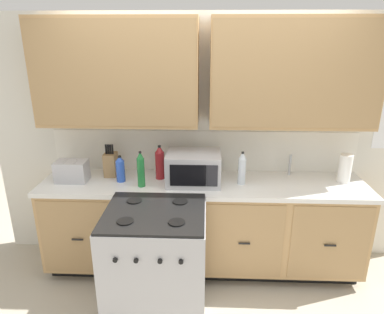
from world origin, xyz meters
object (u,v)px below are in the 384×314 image
object	(u,v)px
bottle_clear	(242,168)
bottle_green	(141,169)
stove_range	(157,265)
bottle_blue	(120,169)
microwave	(193,168)
bottle_red	(160,163)
toaster	(72,171)
knife_block	(111,164)
paper_towel_roll	(345,168)

from	to	relation	value
bottle_clear	bottle_green	distance (m)	0.89
stove_range	bottle_green	world-z (taller)	bottle_green
bottle_blue	bottle_clear	size ratio (longest dim) A/B	0.81
microwave	bottle_blue	xyz separation A→B (m)	(-0.66, 0.00, -0.02)
bottle_clear	bottle_green	xyz separation A→B (m)	(-0.88, -0.09, 0.01)
bottle_red	stove_range	bearing A→B (deg)	-86.15
bottle_clear	bottle_green	world-z (taller)	bottle_green
bottle_clear	toaster	bearing A→B (deg)	179.98
knife_block	bottle_green	distance (m)	0.41
bottle_red	bottle_green	bearing A→B (deg)	-127.38
stove_range	microwave	world-z (taller)	microwave
stove_range	microwave	size ratio (longest dim) A/B	1.98
bottle_clear	microwave	bearing A→B (deg)	178.71
knife_block	microwave	bearing A→B (deg)	-9.77
stove_range	bottle_clear	world-z (taller)	bottle_clear
bottle_blue	bottle_green	size ratio (longest dim) A/B	0.76
stove_range	toaster	bearing A→B (deg)	144.05
microwave	bottle_blue	bearing A→B (deg)	179.96
microwave	bottle_red	world-z (taller)	bottle_red
toaster	microwave	bearing A→B (deg)	0.47
microwave	paper_towel_roll	bearing A→B (deg)	3.05
bottle_blue	bottle_green	distance (m)	0.23
knife_block	bottle_blue	world-z (taller)	knife_block
bottle_green	bottle_red	world-z (taller)	bottle_green
toaster	bottle_clear	bearing A→B (deg)	-0.02
microwave	toaster	distance (m)	1.11
toaster	bottle_clear	xyz separation A→B (m)	(1.54, -0.00, 0.05)
bottle_red	microwave	bearing A→B (deg)	-14.91
bottle_clear	knife_block	bearing A→B (deg)	173.20
knife_block	bottle_green	bearing A→B (deg)	-35.60
knife_block	paper_towel_roll	distance (m)	2.15
bottle_green	stove_range	bearing A→B (deg)	-69.95
bottle_blue	knife_block	bearing A→B (deg)	132.46
paper_towel_roll	bottle_blue	bearing A→B (deg)	-177.96
microwave	bottle_clear	bearing A→B (deg)	-1.29
microwave	bottle_green	size ratio (longest dim) A/B	1.48
stove_range	toaster	xyz separation A→B (m)	(-0.84, 0.61, 0.54)
stove_range	knife_block	bearing A→B (deg)	124.57
microwave	knife_block	world-z (taller)	knife_block
knife_block	stove_range	bearing A→B (deg)	-55.43
toaster	bottle_blue	world-z (taller)	bottle_blue
stove_range	bottle_blue	size ratio (longest dim) A/B	3.87
stove_range	bottle_blue	xyz separation A→B (m)	(-0.40, 0.62, 0.56)
stove_range	bottle_clear	size ratio (longest dim) A/B	3.15
paper_towel_roll	bottle_clear	size ratio (longest dim) A/B	0.86
stove_range	bottle_red	distance (m)	0.92
bottle_clear	bottle_green	bearing A→B (deg)	-174.07
toaster	bottle_blue	distance (m)	0.44
bottle_green	bottle_red	xyz separation A→B (m)	(0.14, 0.18, -0.00)
microwave	bottle_red	size ratio (longest dim) A/B	1.50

